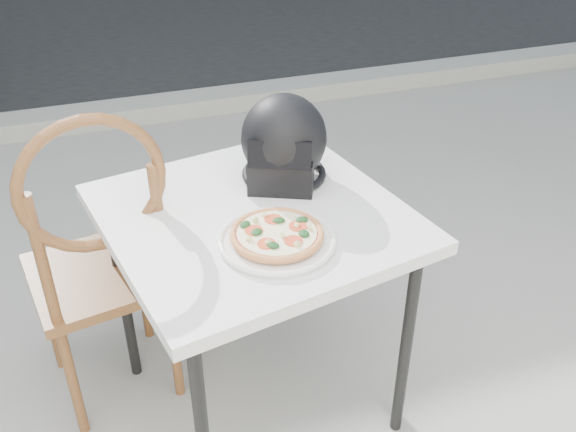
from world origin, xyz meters
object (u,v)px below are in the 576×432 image
object	(u,v)px
cafe_chair_main	(99,252)
cafe_table_main	(254,232)
pizza	(277,234)
helmet	(284,144)
plate	(277,240)

from	to	relation	value
cafe_chair_main	cafe_table_main	bearing A→B (deg)	148.40
cafe_table_main	pizza	distance (m)	0.21
cafe_table_main	helmet	bearing A→B (deg)	47.47
cafe_table_main	pizza	size ratio (longest dim) A/B	3.56
cafe_chair_main	pizza	bearing A→B (deg)	132.84
cafe_chair_main	plate	bearing A→B (deg)	132.82
pizza	cafe_chair_main	world-z (taller)	cafe_chair_main
pizza	plate	bearing A→B (deg)	-110.48
pizza	helmet	size ratio (longest dim) A/B	0.75
helmet	cafe_chair_main	xyz separation A→B (m)	(-0.62, 0.02, -0.29)
plate	helmet	size ratio (longest dim) A/B	1.04
cafe_table_main	plate	distance (m)	0.20
pizza	helmet	xyz separation A→B (m)	(0.14, 0.35, 0.09)
cafe_table_main	pizza	world-z (taller)	pizza
pizza	cafe_chair_main	size ratio (longest dim) A/B	0.24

